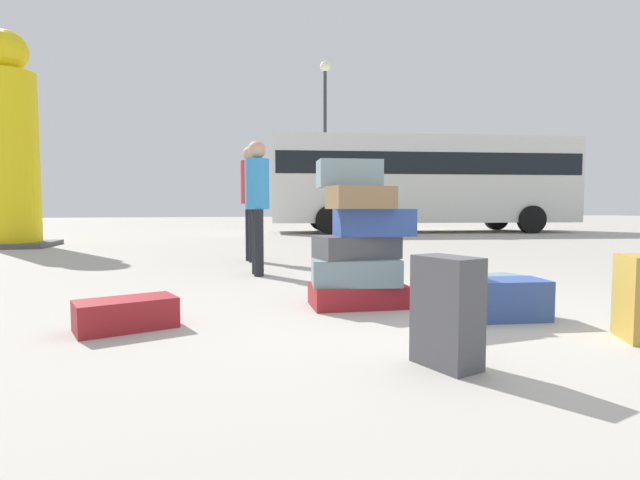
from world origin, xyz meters
The scene contains 11 objects.
ground_plane centered at (0.00, 0.00, 0.00)m, with size 80.00×80.00×0.00m, color #ADA89E.
suitcase_tower centered at (-0.42, 0.53, 0.53)m, with size 0.89×0.68×1.25m.
suitcase_slate_left_side centered at (1.00, 0.81, 0.09)m, with size 0.71×0.31×0.17m, color gray.
suitcase_maroon_right_side centered at (-2.23, 0.11, 0.11)m, with size 0.65×0.33×0.21m, color maroon.
suitcase_navy_foreground_far centered at (0.47, -0.18, 0.15)m, with size 0.70×0.34×0.30m, color #334F99.
suitcase_charcoal_upright_blue centered at (-0.43, -1.10, 0.29)m, with size 0.21×0.35×0.59m, color #4C4C51.
person_bearded_onlooker centered at (-1.08, 2.61, 0.99)m, with size 0.30×0.34×1.66m.
person_tourist_with_camera centered at (-1.04, 4.16, 1.07)m, with size 0.30×0.34×1.78m.
yellow_dummy_statue centered at (-5.78, 8.12, 2.02)m, with size 1.54×1.54×4.53m.
parked_bus centered at (5.40, 12.09, 1.83)m, with size 10.40×3.74×3.15m.
lamp_post centered at (2.38, 13.66, 3.93)m, with size 0.36×0.36×6.01m.
Camera 1 is at (-1.64, -3.42, 0.84)m, focal length 27.22 mm.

